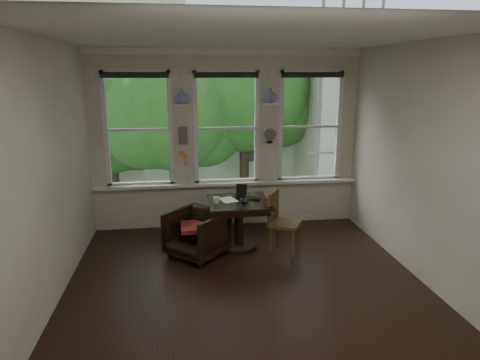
{
  "coord_description": "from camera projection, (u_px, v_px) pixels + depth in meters",
  "views": [
    {
      "loc": [
        -0.75,
        -4.92,
        2.62
      ],
      "look_at": [
        0.05,
        0.9,
        1.13
      ],
      "focal_mm": 32.0,
      "sensor_mm": 36.0,
      "label": 1
    }
  ],
  "objects": [
    {
      "name": "window_right",
      "position": [
        309.0,
        126.0,
        7.41
      ],
      "size": [
        1.1,
        0.12,
        1.9
      ],
      "primitive_type": null,
      "color": "white",
      "rests_on": "ground"
    },
    {
      "name": "window_center",
      "position": [
        226.0,
        128.0,
        7.21
      ],
      "size": [
        1.1,
        0.12,
        1.9
      ],
      "primitive_type": null,
      "color": "white",
      "rests_on": "ground"
    },
    {
      "name": "shelf_left",
      "position": [
        182.0,
        105.0,
        6.92
      ],
      "size": [
        0.26,
        0.16,
        0.03
      ],
      "primitive_type": "cube",
      "color": "white",
      "rests_on": "ground"
    },
    {
      "name": "ground",
      "position": [
        246.0,
        283.0,
        5.47
      ],
      "size": [
        4.5,
        4.5,
        0.0
      ],
      "primitive_type": "plane",
      "color": "black",
      "rests_on": "ground"
    },
    {
      "name": "wall_right",
      "position": [
        422.0,
        163.0,
        5.4
      ],
      "size": [
        0.0,
        4.5,
        4.5
      ],
      "primitive_type": "plane",
      "rotation": [
        1.57,
        0.0,
        -1.57
      ],
      "color": "silver",
      "rests_on": "ground"
    },
    {
      "name": "table",
      "position": [
        239.0,
        224.0,
        6.47
      ],
      "size": [
        0.9,
        0.9,
        0.75
      ],
      "primitive_type": null,
      "color": "black",
      "rests_on": "ground"
    },
    {
      "name": "sticky_notes",
      "position": [
        184.0,
        156.0,
        7.17
      ],
      "size": [
        0.16,
        0.01,
        0.24
      ],
      "primitive_type": null,
      "color": "pink",
      "rests_on": "ground"
    },
    {
      "name": "mug",
      "position": [
        216.0,
        200.0,
        6.24
      ],
      "size": [
        0.13,
        0.13,
        0.1
      ],
      "primitive_type": "imported",
      "rotation": [
        0.0,
        0.0,
        -0.32
      ],
      "color": "white",
      "rests_on": "table"
    },
    {
      "name": "laptop",
      "position": [
        250.0,
        199.0,
        6.43
      ],
      "size": [
        0.37,
        0.32,
        0.03
      ],
      "primitive_type": "imported",
      "rotation": [
        0.0,
        0.0,
        -0.42
      ],
      "color": "black",
      "rests_on": "table"
    },
    {
      "name": "desk_fan",
      "position": [
        270.0,
        138.0,
        7.24
      ],
      "size": [
        0.2,
        0.2,
        0.24
      ],
      "primitive_type": null,
      "color": "#59544F",
      "rests_on": "ground"
    },
    {
      "name": "wall_left",
      "position": [
        49.0,
        174.0,
        4.81
      ],
      "size": [
        0.0,
        4.5,
        4.5
      ],
      "primitive_type": "plane",
      "rotation": [
        1.57,
        0.0,
        1.57
      ],
      "color": "silver",
      "rests_on": "ground"
    },
    {
      "name": "intercom",
      "position": [
        183.0,
        135.0,
        7.08
      ],
      "size": [
        0.14,
        0.06,
        0.28
      ],
      "primitive_type": "cube",
      "color": "#59544F",
      "rests_on": "ground"
    },
    {
      "name": "vase_right",
      "position": [
        270.0,
        95.0,
        7.08
      ],
      "size": [
        0.24,
        0.24,
        0.25
      ],
      "primitive_type": "imported",
      "color": "silver",
      "rests_on": "shelf_right"
    },
    {
      "name": "shelf_right",
      "position": [
        270.0,
        104.0,
        7.12
      ],
      "size": [
        0.26,
        0.16,
        0.03
      ],
      "primitive_type": "cube",
      "color": "white",
      "rests_on": "ground"
    },
    {
      "name": "papers",
      "position": [
        228.0,
        200.0,
        6.42
      ],
      "size": [
        0.31,
        0.36,
        0.0
      ],
      "primitive_type": "cube",
      "rotation": [
        0.0,
        0.0,
        0.34
      ],
      "color": "silver",
      "rests_on": "table"
    },
    {
      "name": "cushion_red",
      "position": [
        197.0,
        227.0,
        6.16
      ],
      "size": [
        0.45,
        0.45,
        0.06
      ],
      "primitive_type": "cube",
      "color": "maroon",
      "rests_on": "armchair_left"
    },
    {
      "name": "tablet",
      "position": [
        241.0,
        191.0,
        6.48
      ],
      "size": [
        0.18,
        0.12,
        0.22
      ],
      "primitive_type": "cube",
      "rotation": [
        -0.26,
        0.0,
        -0.33
      ],
      "color": "black",
      "rests_on": "table"
    },
    {
      "name": "wall_back",
      "position": [
        226.0,
        140.0,
        7.26
      ],
      "size": [
        4.5,
        0.0,
        4.5
      ],
      "primitive_type": "plane",
      "rotation": [
        1.57,
        0.0,
        0.0
      ],
      "color": "silver",
      "rests_on": "ground"
    },
    {
      "name": "ceiling",
      "position": [
        247.0,
        36.0,
        4.74
      ],
      "size": [
        4.5,
        4.5,
        0.0
      ],
      "primitive_type": "plane",
      "rotation": [
        3.14,
        0.0,
        0.0
      ],
      "color": "silver",
      "rests_on": "ground"
    },
    {
      "name": "vase_left",
      "position": [
        182.0,
        96.0,
        6.89
      ],
      "size": [
        0.24,
        0.24,
        0.25
      ],
      "primitive_type": "imported",
      "color": "silver",
      "rests_on": "shelf_left"
    },
    {
      "name": "side_chair_right",
      "position": [
        285.0,
        223.0,
        6.28
      ],
      "size": [
        0.57,
        0.57,
        0.92
      ],
      "primitive_type": null,
      "rotation": [
        0.0,
        0.0,
        1.05
      ],
      "color": "#402716",
      "rests_on": "ground"
    },
    {
      "name": "armchair_left",
      "position": [
        197.0,
        234.0,
        6.18
      ],
      "size": [
        1.05,
        1.05,
        0.69
      ],
      "primitive_type": "imported",
      "rotation": [
        0.0,
        0.0,
        -0.76
      ],
      "color": "black",
      "rests_on": "ground"
    },
    {
      "name": "wall_front",
      "position": [
        295.0,
        239.0,
        2.94
      ],
      "size": [
        4.5,
        0.0,
        4.5
      ],
      "primitive_type": "plane",
      "rotation": [
        -1.57,
        0.0,
        0.0
      ],
      "color": "silver",
      "rests_on": "ground"
    },
    {
      "name": "drinking_glass",
      "position": [
        245.0,
        200.0,
        6.25
      ],
      "size": [
        0.15,
        0.15,
        0.1
      ],
      "primitive_type": "imported",
      "rotation": [
        0.0,
        0.0,
        0.16
      ],
      "color": "white",
      "rests_on": "table"
    },
    {
      "name": "window_left",
      "position": [
        139.0,
        129.0,
        7.02
      ],
      "size": [
        1.1,
        0.12,
        1.9
      ],
      "primitive_type": null,
      "color": "white",
      "rests_on": "ground"
    }
  ]
}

